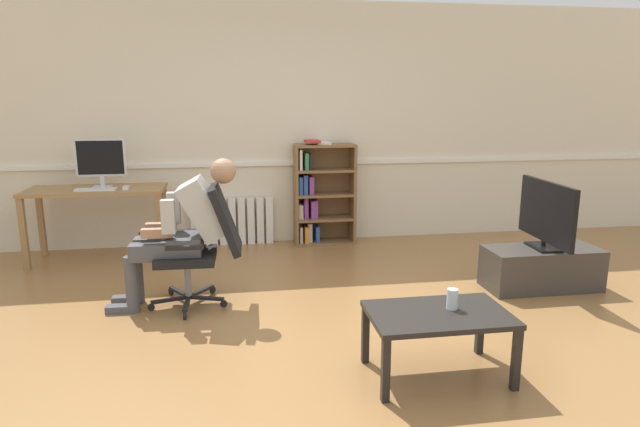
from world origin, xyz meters
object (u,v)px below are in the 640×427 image
at_px(computer_mouse, 126,188).
at_px(radiator, 232,221).
at_px(coffee_table, 438,320).
at_px(office_chair, 204,242).
at_px(tv_stand, 541,268).
at_px(drinking_glass, 452,299).
at_px(person_seated, 183,228).
at_px(imac_monitor, 101,160).
at_px(tv_screen, 546,214).
at_px(keyboard, 96,189).
at_px(bookshelf, 319,195).
at_px(computer_desk, 96,199).

distance_m(computer_mouse, radiator, 1.26).
bearing_deg(coffee_table, radiator, 110.70).
distance_m(radiator, office_chair, 1.84).
bearing_deg(computer_mouse, radiator, 26.19).
height_order(tv_stand, drinking_glass, drinking_glass).
bearing_deg(person_seated, imac_monitor, -146.60).
relative_size(tv_screen, coffee_table, 1.03).
bearing_deg(person_seated, tv_stand, 89.89).
distance_m(computer_mouse, person_seated, 1.46).
distance_m(tv_stand, coffee_table, 1.98).
relative_size(tv_stand, coffee_table, 1.18).
relative_size(imac_monitor, coffee_table, 0.59).
distance_m(imac_monitor, drinking_glass, 3.92).
bearing_deg(tv_screen, office_chair, 90.78).
height_order(keyboard, tv_stand, keyboard).
bearing_deg(office_chair, radiator, 174.84).
xyz_separation_m(office_chair, person_seated, (-0.16, 0.00, 0.12)).
xyz_separation_m(office_chair, tv_screen, (2.91, -0.09, 0.15)).
height_order(bookshelf, tv_stand, bookshelf).
bearing_deg(radiator, drinking_glass, -67.57).
bearing_deg(imac_monitor, drinking_glass, -47.64).
xyz_separation_m(keyboard, bookshelf, (2.32, 0.43, -0.20)).
distance_m(person_seated, drinking_glass, 2.19).
bearing_deg(computer_desk, computer_mouse, -20.51).
height_order(bookshelf, drinking_glass, bookshelf).
height_order(keyboard, computer_mouse, computer_mouse).
height_order(imac_monitor, drinking_glass, imac_monitor).
bearing_deg(bookshelf, drinking_glass, -84.10).
bearing_deg(coffee_table, computer_desk, 132.30).
relative_size(computer_mouse, tv_stand, 0.10).
bearing_deg(tv_screen, person_seated, 90.78).
bearing_deg(keyboard, computer_desk, 104.13).
xyz_separation_m(computer_desk, person_seated, (0.98, -1.42, -0.00)).
relative_size(keyboard, office_chair, 0.39).
relative_size(computer_desk, computer_mouse, 13.54).
relative_size(office_chair, coffee_table, 1.18).
distance_m(computer_mouse, tv_stand, 4.03).
bearing_deg(tv_screen, imac_monitor, 70.87).
bearing_deg(drinking_glass, tv_stand, 42.80).
bearing_deg(computer_mouse, office_chair, -57.82).
xyz_separation_m(computer_desk, keyboard, (0.04, -0.14, 0.12)).
height_order(computer_mouse, person_seated, person_seated).
relative_size(computer_mouse, office_chair, 0.10).
xyz_separation_m(imac_monitor, person_seated, (0.92, -1.49, -0.39)).
xyz_separation_m(radiator, person_seated, (-0.38, -1.81, 0.38)).
distance_m(office_chair, coffee_table, 2.02).
bearing_deg(office_chair, person_seated, -90.00).
bearing_deg(imac_monitor, bookshelf, 5.37).
bearing_deg(imac_monitor, computer_desk, -125.67).
bearing_deg(office_chair, computer_desk, -139.59).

